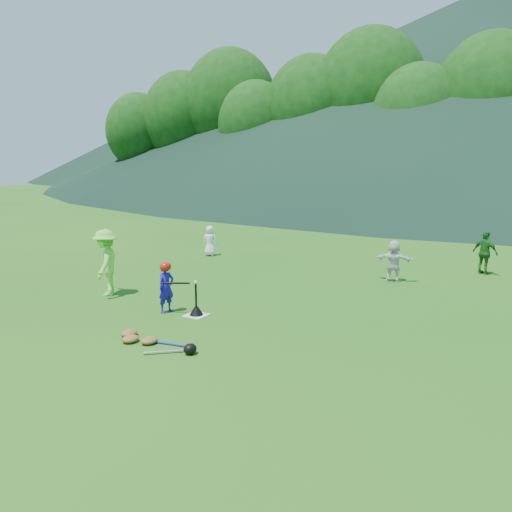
{
  "coord_description": "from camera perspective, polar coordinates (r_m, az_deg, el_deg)",
  "views": [
    {
      "loc": [
        6.36,
        -8.17,
        3.24
      ],
      "look_at": [
        0.0,
        2.5,
        0.9
      ],
      "focal_mm": 35.0,
      "sensor_mm": 36.0,
      "label": 1
    }
  ],
  "objects": [
    {
      "name": "home_plate",
      "position": [
        10.84,
        -6.83,
        -6.74
      ],
      "size": [
        0.45,
        0.45,
        0.02
      ],
      "primitive_type": "cube",
      "color": "silver",
      "rests_on": "ground"
    },
    {
      "name": "adult_coach",
      "position": [
        12.77,
        -16.76,
        -0.72
      ],
      "size": [
        1.09,
        1.22,
        1.64
      ],
      "primitive_type": "imported",
      "rotation": [
        0.0,
        0.0,
        -1.0
      ],
      "color": "#81EF46",
      "rests_on": "ground"
    },
    {
      "name": "distant_hills",
      "position": [
        91.82,
        22.85,
        17.21
      ],
      "size": [
        155.0,
        140.0,
        32.0
      ],
      "color": "black",
      "rests_on": "ground"
    },
    {
      "name": "outfield_fence",
      "position": [
        36.81,
        20.9,
        6.0
      ],
      "size": [
        70.07,
        0.08,
        1.33
      ],
      "color": "gray",
      "rests_on": "ground"
    },
    {
      "name": "baseball",
      "position": [
        10.65,
        -6.91,
        -3.0
      ],
      "size": [
        0.08,
        0.08,
        0.08
      ],
      "primitive_type": "sphere",
      "color": "white",
      "rests_on": "batting_tee"
    },
    {
      "name": "ground",
      "position": [
        10.84,
        -6.83,
        -6.79
      ],
      "size": [
        120.0,
        120.0,
        0.0
      ],
      "primitive_type": "plane",
      "color": "#165A14",
      "rests_on": "ground"
    },
    {
      "name": "batting_tee",
      "position": [
        10.81,
        -6.84,
        -6.13
      ],
      "size": [
        0.3,
        0.3,
        0.68
      ],
      "color": "black",
      "rests_on": "home_plate"
    },
    {
      "name": "equipment_pile",
      "position": [
        9.35,
        -12.15,
        -9.41
      ],
      "size": [
        1.8,
        0.75,
        0.19
      ],
      "color": "olive",
      "rests_on": "ground"
    },
    {
      "name": "fielder_c",
      "position": [
        15.99,
        24.71,
        0.34
      ],
      "size": [
        0.82,
        0.59,
        1.29
      ],
      "primitive_type": "imported",
      "rotation": [
        0.0,
        0.0,
        2.72
      ],
      "color": "#205F1C",
      "rests_on": "ground"
    },
    {
      "name": "fielder_a",
      "position": [
        17.56,
        -5.29,
        1.74
      ],
      "size": [
        0.59,
        0.47,
        1.06
      ],
      "primitive_type": "imported",
      "rotation": [
        0.0,
        0.0,
        3.44
      ],
      "color": "white",
      "rests_on": "ground"
    },
    {
      "name": "tree_line",
      "position": [
        42.73,
        23.32,
        16.5
      ],
      "size": [
        70.04,
        11.4,
        14.82
      ],
      "color": "#382314",
      "rests_on": "ground"
    },
    {
      "name": "batter_gear",
      "position": [
        10.93,
        -10.23,
        -1.36
      ],
      "size": [
        0.72,
        0.3,
        0.46
      ],
      "color": "#BA160C",
      "rests_on": "ground"
    },
    {
      "name": "batter_child",
      "position": [
        11.05,
        -10.24,
        -3.59
      ],
      "size": [
        0.34,
        0.44,
        1.1
      ],
      "primitive_type": "imported",
      "rotation": [
        0.0,
        0.0,
        1.38
      ],
      "color": "#20169B",
      "rests_on": "ground"
    },
    {
      "name": "fielder_d",
      "position": [
        14.2,
        15.48,
        -0.53
      ],
      "size": [
        1.09,
        0.43,
        1.15
      ],
      "primitive_type": "imported",
      "rotation": [
        0.0,
        0.0,
        3.23
      ],
      "color": "silver",
      "rests_on": "ground"
    }
  ]
}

